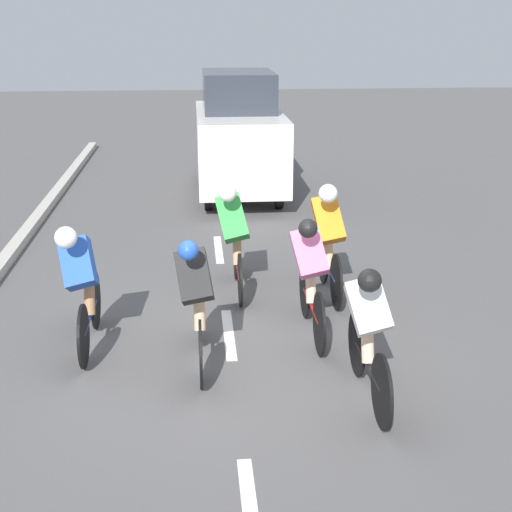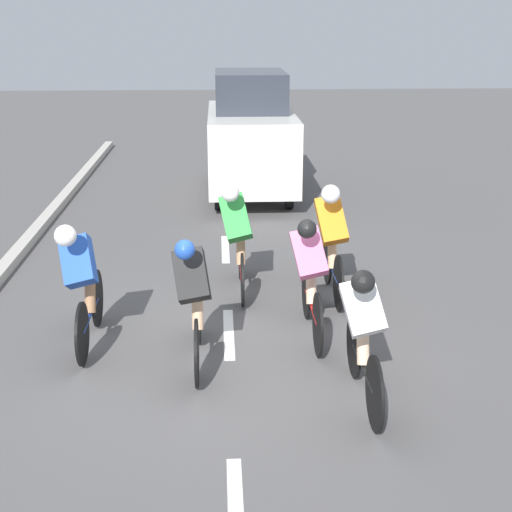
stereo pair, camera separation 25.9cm
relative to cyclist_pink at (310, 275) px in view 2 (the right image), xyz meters
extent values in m
plane|color=#565454|center=(0.92, 0.42, -0.76)|extent=(60.00, 60.00, 0.00)
cube|color=white|center=(0.92, -0.13, -0.76)|extent=(0.12, 1.40, 0.01)
cube|color=white|center=(0.92, -3.33, -0.76)|extent=(0.12, 1.40, 0.01)
cylinder|color=black|center=(-0.04, -0.59, -0.41)|extent=(0.03, 0.70, 0.70)
cylinder|color=black|center=(-0.04, 0.45, -0.41)|extent=(0.03, 0.70, 0.70)
cylinder|color=red|center=(-0.04, -0.07, -0.41)|extent=(0.04, 1.05, 0.04)
cylinder|color=red|center=(-0.04, -0.26, -0.20)|extent=(0.04, 0.04, 0.42)
cylinder|color=#1999D8|center=(-0.04, -0.12, -0.31)|extent=(0.07, 0.07, 0.16)
cylinder|color=beige|center=(-0.04, -0.15, -0.23)|extent=(0.12, 0.23, 0.36)
cube|color=pink|center=(0.02, 0.03, 0.26)|extent=(0.43, 0.46, 0.60)
sphere|color=black|center=(0.08, 0.25, 0.61)|extent=(0.21, 0.21, 0.21)
cylinder|color=black|center=(1.26, 0.05, -0.42)|extent=(0.03, 0.69, 0.69)
cylinder|color=black|center=(1.26, 1.07, -0.42)|extent=(0.03, 0.69, 0.69)
cylinder|color=black|center=(1.26, 0.56, -0.42)|extent=(0.04, 1.01, 0.04)
cylinder|color=black|center=(1.26, 0.38, -0.21)|extent=(0.04, 0.04, 0.42)
cylinder|color=white|center=(1.26, 0.51, -0.32)|extent=(0.07, 0.07, 0.16)
cylinder|color=#DBAD84|center=(1.26, 0.48, -0.24)|extent=(0.12, 0.23, 0.36)
cube|color=black|center=(1.30, 0.66, 0.26)|extent=(0.41, 0.46, 0.59)
sphere|color=blue|center=(1.35, 0.88, 0.60)|extent=(0.20, 0.20, 0.20)
cylinder|color=black|center=(2.47, -0.47, -0.42)|extent=(0.03, 0.68, 0.68)
cylinder|color=black|center=(2.47, 0.54, -0.42)|extent=(0.03, 0.68, 0.68)
cylinder|color=navy|center=(2.47, 0.03, -0.42)|extent=(0.04, 1.01, 0.04)
cylinder|color=navy|center=(2.47, -0.14, -0.21)|extent=(0.04, 0.04, 0.42)
cylinder|color=white|center=(2.47, -0.02, -0.32)|extent=(0.07, 0.07, 0.16)
cylinder|color=#9E704C|center=(2.47, -0.04, -0.24)|extent=(0.12, 0.23, 0.36)
cube|color=blue|center=(2.54, 0.13, 0.25)|extent=(0.44, 0.46, 0.60)
sphere|color=white|center=(2.60, 0.35, 0.61)|extent=(0.23, 0.23, 0.23)
cylinder|color=black|center=(-0.34, 0.94, -0.42)|extent=(0.03, 0.69, 0.69)
cylinder|color=black|center=(-0.34, 1.95, -0.42)|extent=(0.03, 0.69, 0.69)
cylinder|color=black|center=(-0.34, 1.44, -0.42)|extent=(0.04, 1.01, 0.04)
cylinder|color=black|center=(-0.34, 1.27, -0.21)|extent=(0.04, 0.04, 0.42)
cylinder|color=white|center=(-0.34, 1.39, -0.32)|extent=(0.07, 0.07, 0.16)
cylinder|color=beige|center=(-0.34, 1.37, -0.24)|extent=(0.12, 0.23, 0.36)
cube|color=white|center=(-0.28, 1.54, 0.24)|extent=(0.43, 0.45, 0.58)
sphere|color=black|center=(-0.23, 1.76, 0.57)|extent=(0.21, 0.21, 0.21)
cylinder|color=black|center=(0.73, -2.01, -0.42)|extent=(0.03, 0.68, 0.68)
cylinder|color=black|center=(0.73, -1.00, -0.42)|extent=(0.03, 0.68, 0.68)
cylinder|color=red|center=(0.73, -1.51, -0.42)|extent=(0.04, 1.01, 0.04)
cylinder|color=red|center=(0.73, -1.68, -0.21)|extent=(0.04, 0.04, 0.42)
cylinder|color=#1999D8|center=(0.73, -1.56, -0.32)|extent=(0.07, 0.07, 0.16)
cylinder|color=tan|center=(0.73, -1.58, -0.24)|extent=(0.12, 0.23, 0.36)
cube|color=green|center=(0.80, -1.41, 0.28)|extent=(0.45, 0.50, 0.66)
sphere|color=white|center=(0.87, -1.19, 0.67)|extent=(0.23, 0.23, 0.23)
cylinder|color=black|center=(-0.47, -1.74, -0.41)|extent=(0.03, 0.71, 0.71)
cylinder|color=black|center=(-0.47, -0.79, -0.41)|extent=(0.03, 0.71, 0.71)
cylinder|color=navy|center=(-0.47, -1.26, -0.41)|extent=(0.04, 0.95, 0.04)
cylinder|color=navy|center=(-0.47, -1.43, -0.20)|extent=(0.04, 0.04, 0.42)
cylinder|color=#1999D8|center=(-0.47, -1.31, -0.31)|extent=(0.07, 0.07, 0.16)
cylinder|color=#DBAD84|center=(-0.47, -1.33, -0.23)|extent=(0.12, 0.23, 0.36)
cube|color=orange|center=(-0.41, -1.16, 0.30)|extent=(0.43, 0.50, 0.65)
sphere|color=white|center=(-0.36, -0.94, 0.69)|extent=(0.23, 0.23, 0.23)
cylinder|color=black|center=(-0.33, -5.83, -0.44)|extent=(0.14, 0.64, 0.64)
cylinder|color=black|center=(1.03, -5.83, -0.44)|extent=(0.14, 0.64, 0.64)
cylinder|color=black|center=(-0.33, -8.23, -0.44)|extent=(0.14, 0.64, 0.64)
cylinder|color=black|center=(1.03, -8.23, -0.44)|extent=(0.14, 0.64, 0.64)
cube|color=silver|center=(0.35, -7.03, 0.25)|extent=(1.70, 3.88, 1.39)
cube|color=#2D333D|center=(0.35, -7.23, 1.33)|extent=(1.39, 2.13, 0.77)
camera|label=1|loc=(1.26, 7.45, 2.75)|focal=50.00mm
camera|label=2|loc=(1.01, 7.47, 2.75)|focal=50.00mm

